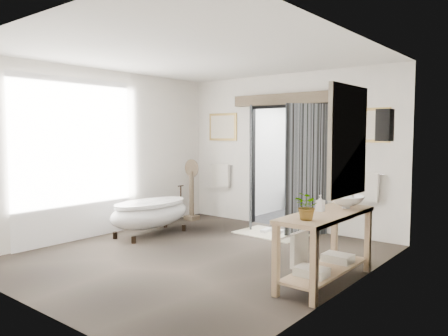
{
  "coord_description": "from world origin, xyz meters",
  "views": [
    {
      "loc": [
        4.24,
        -4.64,
        1.78
      ],
      "look_at": [
        0.0,
        0.6,
        1.25
      ],
      "focal_mm": 35.0,
      "sensor_mm": 36.0,
      "label": 1
    }
  ],
  "objects_px": {
    "rug": "(271,234)",
    "basin": "(346,202)",
    "vanity": "(324,241)",
    "clawfoot_tub": "(151,213)"
  },
  "relations": [
    {
      "from": "basin",
      "to": "clawfoot_tub",
      "type": "bearing_deg",
      "value": -168.97
    },
    {
      "from": "rug",
      "to": "basin",
      "type": "distance_m",
      "value": 2.52
    },
    {
      "from": "clawfoot_tub",
      "to": "basin",
      "type": "relative_size",
      "value": 3.63
    },
    {
      "from": "clawfoot_tub",
      "to": "basin",
      "type": "xyz_separation_m",
      "value": [
        3.57,
        0.08,
        0.53
      ]
    },
    {
      "from": "clawfoot_tub",
      "to": "rug",
      "type": "xyz_separation_m",
      "value": [
        1.62,
        1.38,
        -0.39
      ]
    },
    {
      "from": "rug",
      "to": "basin",
      "type": "bearing_deg",
      "value": -33.91
    },
    {
      "from": "vanity",
      "to": "basin",
      "type": "bearing_deg",
      "value": 80.75
    },
    {
      "from": "vanity",
      "to": "basin",
      "type": "distance_m",
      "value": 0.63
    },
    {
      "from": "vanity",
      "to": "basin",
      "type": "relative_size",
      "value": 3.52
    },
    {
      "from": "rug",
      "to": "basin",
      "type": "relative_size",
      "value": 2.64
    }
  ]
}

